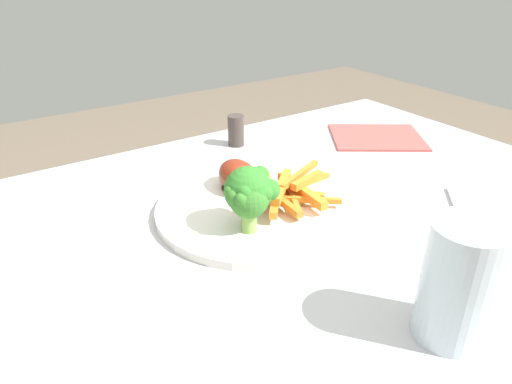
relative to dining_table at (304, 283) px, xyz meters
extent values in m
cube|color=#B7B7BC|center=(0.00, 0.00, 0.11)|extent=(0.95, 0.71, 0.03)
cylinder|color=gray|center=(-0.42, -0.30, -0.25)|extent=(0.06, 0.06, 0.68)
cylinder|color=white|center=(0.06, -0.04, 0.13)|extent=(0.28, 0.28, 0.01)
cylinder|color=#7AA053|center=(0.10, 0.00, 0.15)|extent=(0.02, 0.02, 0.03)
sphere|color=#317B29|center=(0.10, 0.00, 0.18)|extent=(0.06, 0.06, 0.06)
sphere|color=#317B29|center=(0.08, 0.01, 0.18)|extent=(0.03, 0.03, 0.03)
sphere|color=#317B29|center=(0.11, 0.01, 0.19)|extent=(0.02, 0.02, 0.02)
sphere|color=#317B29|center=(0.08, -0.02, 0.18)|extent=(0.02, 0.02, 0.02)
sphere|color=#317B29|center=(0.08, -0.01, 0.20)|extent=(0.02, 0.02, 0.02)
cylinder|color=#87B654|center=(0.10, 0.01, 0.15)|extent=(0.02, 0.02, 0.03)
sphere|color=#367729|center=(0.10, 0.01, 0.18)|extent=(0.05, 0.05, 0.05)
sphere|color=#367729|center=(0.12, 0.00, 0.19)|extent=(0.01, 0.01, 0.01)
sphere|color=#367729|center=(0.09, 0.02, 0.19)|extent=(0.02, 0.02, 0.02)
sphere|color=#367729|center=(0.12, 0.02, 0.19)|extent=(0.02, 0.02, 0.02)
sphere|color=#367729|center=(0.12, 0.02, 0.18)|extent=(0.02, 0.02, 0.02)
sphere|color=#367729|center=(0.12, 0.02, 0.18)|extent=(0.02, 0.02, 0.02)
sphere|color=#367729|center=(0.12, 0.01, 0.19)|extent=(0.02, 0.02, 0.02)
cube|color=orange|center=(0.01, -0.03, 0.14)|extent=(0.08, 0.07, 0.01)
cube|color=orange|center=(0.03, -0.06, 0.15)|extent=(0.04, 0.06, 0.01)
cube|color=orange|center=(0.00, -0.02, 0.15)|extent=(0.02, 0.11, 0.01)
cube|color=orange|center=(0.04, -0.02, 0.15)|extent=(0.02, 0.10, 0.01)
cube|color=orange|center=(-0.01, -0.04, 0.16)|extent=(0.10, 0.05, 0.01)
cube|color=orange|center=(0.01, 0.00, 0.14)|extent=(0.08, 0.07, 0.01)
cube|color=orange|center=(-0.01, -0.02, 0.16)|extent=(0.06, 0.02, 0.01)
cube|color=orange|center=(0.03, -0.03, 0.16)|extent=(0.08, 0.07, 0.01)
cube|color=orange|center=(0.02, -0.02, 0.14)|extent=(0.05, 0.09, 0.01)
cube|color=orange|center=(0.05, -0.01, 0.15)|extent=(0.06, 0.07, 0.01)
cube|color=orange|center=(-0.03, -0.05, 0.14)|extent=(0.11, 0.02, 0.01)
cylinder|color=#501D10|center=(0.05, -0.10, 0.13)|extent=(0.05, 0.05, 0.00)
ellipsoid|color=maroon|center=(0.05, -0.10, 0.15)|extent=(0.07, 0.08, 0.04)
cylinder|color=beige|center=(0.07, -0.04, 0.15)|extent=(0.02, 0.04, 0.01)
sphere|color=silver|center=(0.08, -0.02, 0.15)|extent=(0.02, 0.02, 0.02)
cylinder|color=#621A0E|center=(0.05, -0.10, 0.13)|extent=(0.04, 0.04, 0.00)
ellipsoid|color=maroon|center=(0.05, -0.10, 0.16)|extent=(0.05, 0.07, 0.04)
cylinder|color=beige|center=(0.06, -0.04, 0.15)|extent=(0.01, 0.04, 0.01)
sphere|color=silver|center=(0.06, -0.02, 0.15)|extent=(0.02, 0.02, 0.02)
cube|color=silver|center=(-0.16, 0.13, 0.12)|extent=(0.14, 0.14, 0.00)
cylinder|color=silver|center=(0.04, 0.25, 0.18)|extent=(0.07, 0.07, 0.12)
cube|color=#B74C47|center=(-0.30, -0.15, 0.12)|extent=(0.22, 0.21, 0.00)
cylinder|color=#423833|center=(-0.05, -0.27, 0.15)|extent=(0.03, 0.03, 0.06)
camera|label=1|loc=(0.38, 0.43, 0.45)|focal=33.13mm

